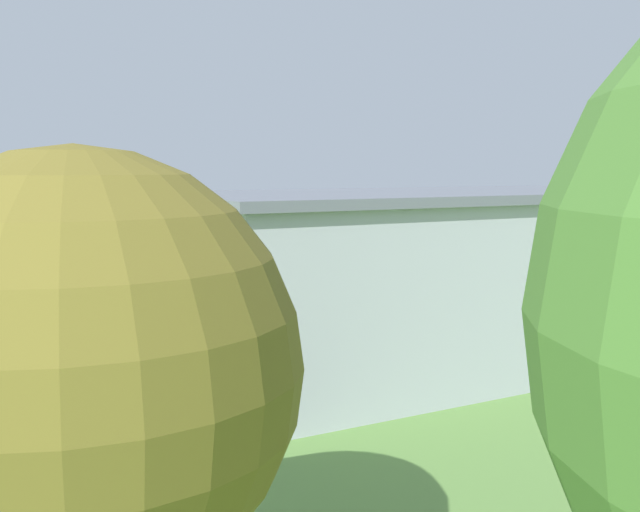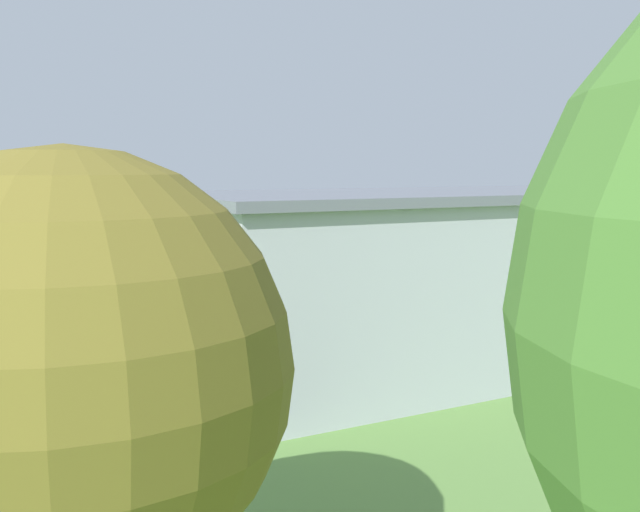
{
  "view_description": "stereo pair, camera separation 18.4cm",
  "coord_description": "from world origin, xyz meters",
  "views": [
    {
      "loc": [
        17.12,
        52.36,
        8.23
      ],
      "look_at": [
        -5.91,
        11.57,
        2.69
      ],
      "focal_mm": 41.5,
      "sensor_mm": 36.0,
      "label": 1
    },
    {
      "loc": [
        16.96,
        52.45,
        8.23
      ],
      "look_at": [
        -5.91,
        11.57,
        2.69
      ],
      "focal_mm": 41.5,
      "sensor_mm": 36.0,
      "label": 2
    }
  ],
  "objects": [
    {
      "name": "ground_plane",
      "position": [
        0.0,
        0.0,
        0.0
      ],
      "size": [
        400.0,
        400.0,
        0.0
      ],
      "primitive_type": "plane",
      "color": "#608C42"
    },
    {
      "name": "hangar",
      "position": [
        -3.5,
        27.99,
        3.67
      ],
      "size": [
        24.87,
        11.04,
        7.31
      ],
      "color": "#B7BCC6",
      "rests_on": "ground_plane"
    },
    {
      "name": "biplane",
      "position": [
        -7.49,
        4.96,
        3.46
      ],
      "size": [
        7.88,
        7.14,
        3.79
      ],
      "color": "yellow"
    },
    {
      "name": "car_yellow",
      "position": [
        7.87,
        16.86,
        0.83
      ],
      "size": [
        2.35,
        4.25,
        1.61
      ],
      "color": "gold",
      "rests_on": "ground_plane"
    },
    {
      "name": "person_by_parked_cars",
      "position": [
        -3.13,
        13.08,
        0.83
      ],
      "size": [
        0.45,
        0.45,
        1.67
      ],
      "color": "navy",
      "rests_on": "ground_plane"
    },
    {
      "name": "person_walking_on_apron",
      "position": [
        -15.0,
        18.64,
        0.86
      ],
      "size": [
        0.47,
        0.47,
        1.72
      ],
      "color": "beige",
      "rests_on": "ground_plane"
    },
    {
      "name": "tree_behind_hangar_right",
      "position": [
        14.97,
        41.38,
        5.28
      ],
      "size": [
        6.6,
        6.6,
        8.59
      ],
      "color": "brown",
      "rests_on": "ground_plane"
    }
  ]
}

